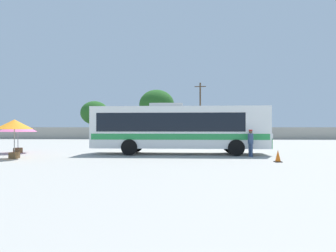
{
  "coord_description": "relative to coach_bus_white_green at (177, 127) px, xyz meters",
  "views": [
    {
      "loc": [
        -0.88,
        -20.38,
        1.8
      ],
      "look_at": [
        -1.89,
        -0.25,
        1.89
      ],
      "focal_mm": 31.51,
      "sensor_mm": 36.0,
      "label": 1
    }
  ],
  "objects": [
    {
      "name": "roadside_tree_left",
      "position": [
        -14.57,
        29.21,
        2.43
      ],
      "size": [
        4.69,
        4.69,
        6.26
      ],
      "color": "brown",
      "rests_on": "ground_plane"
    },
    {
      "name": "parked_car_rightmost_white",
      "position": [
        10.25,
        20.45,
        -1.03
      ],
      "size": [
        4.16,
        1.99,
        1.52
      ],
      "color": "silver",
      "rests_on": "ground_plane"
    },
    {
      "name": "vendor_umbrella_secondary_orange",
      "position": [
        -9.39,
        -3.37,
        0.1
      ],
      "size": [
        2.04,
        2.04,
        2.26
      ],
      "color": "gray",
      "rests_on": "ground_plane"
    },
    {
      "name": "roadside_tree_midleft",
      "position": [
        -4.02,
        29.25,
        3.8
      ],
      "size": [
        5.84,
        5.84,
        8.12
      ],
      "color": "brown",
      "rests_on": "ground_plane"
    },
    {
      "name": "utility_pole_near",
      "position": [
        3.13,
        27.01,
        2.81
      ],
      "size": [
        1.8,
        0.24,
        8.9
      ],
      "color": "#4C3823",
      "rests_on": "ground_plane"
    },
    {
      "name": "parked_car_third_white",
      "position": [
        4.17,
        20.72,
        -1.03
      ],
      "size": [
        4.19,
        2.08,
        1.51
      ],
      "color": "silver",
      "rests_on": "ground_plane"
    },
    {
      "name": "parked_car_leftmost_black",
      "position": [
        -7.51,
        20.67,
        -1.05
      ],
      "size": [
        4.24,
        2.19,
        1.46
      ],
      "color": "black",
      "rests_on": "ground_plane"
    },
    {
      "name": "coach_bus_white_green",
      "position": [
        0.0,
        0.0,
        0.0
      ],
      "size": [
        11.66,
        2.81,
        3.41
      ],
      "color": "white",
      "rests_on": "ground_plane"
    },
    {
      "name": "ground_plane",
      "position": [
        1.24,
        10.42,
        -1.83
      ],
      "size": [
        300.0,
        300.0,
        0.0
      ],
      "primitive_type": "plane",
      "color": "#A3A099"
    },
    {
      "name": "perimeter_wall",
      "position": [
        1.24,
        24.8,
        -0.92
      ],
      "size": [
        80.0,
        0.3,
        1.82
      ],
      "primitive_type": "cube",
      "color": "#9E998C",
      "rests_on": "ground_plane"
    },
    {
      "name": "attendant_by_bus_door",
      "position": [
        4.5,
        -1.75,
        -0.88
      ],
      "size": [
        0.46,
        0.46,
        1.66
      ],
      "color": "#33476B",
      "rests_on": "ground_plane"
    },
    {
      "name": "traffic_cone_on_apron",
      "position": [
        5.29,
        -4.43,
        -1.52
      ],
      "size": [
        0.36,
        0.36,
        0.64
      ],
      "color": "black",
      "rests_on": "ground_plane"
    },
    {
      "name": "parked_car_second_black",
      "position": [
        -1.64,
        19.99,
        -1.05
      ],
      "size": [
        4.14,
        2.17,
        1.45
      ],
      "color": "black",
      "rests_on": "ground_plane"
    },
    {
      "name": "vendor_umbrella_near_gate_pink",
      "position": [
        -11.28,
        0.29,
        -0.01
      ],
      "size": [
        2.53,
        2.53,
        2.19
      ],
      "color": "gray",
      "rests_on": "ground_plane"
    }
  ]
}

